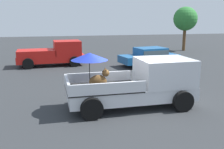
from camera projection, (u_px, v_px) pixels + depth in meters
The scene contains 5 objects.
ground_plane at pixel (131, 107), 10.50m from camera, with size 80.00×80.00×0.00m, color #2D3033.
pickup_truck_main at pixel (141, 82), 10.38m from camera, with size 5.08×2.31×2.22m.
pickup_truck_red at pixel (54, 54), 19.13m from camera, with size 4.89×2.37×1.80m.
parked_sedan_near at pixel (150, 56), 19.06m from camera, with size 4.53×2.51×1.33m.
tree_by_lot at pixel (185, 19), 27.09m from camera, with size 2.46×2.46×4.55m.
Camera 1 is at (-2.97, -9.55, 3.54)m, focal length 41.84 mm.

